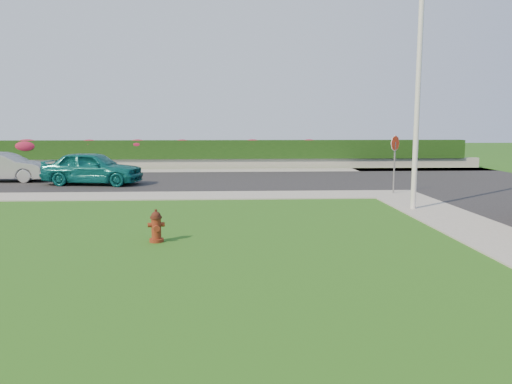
{
  "coord_description": "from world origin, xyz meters",
  "views": [
    {
      "loc": [
        0.8,
        -9.48,
        2.67
      ],
      "look_at": [
        1.45,
        3.44,
        0.9
      ],
      "focal_mm": 35.0,
      "sensor_mm": 36.0,
      "label": 1
    }
  ],
  "objects": [
    {
      "name": "stop_sign",
      "position": [
        7.02,
        9.19,
        1.64
      ],
      "size": [
        0.47,
        0.42,
        2.25
      ],
      "rotation": [
        0.0,
        0.0,
        0.34
      ],
      "color": "slate",
      "rests_on": "ground"
    },
    {
      "name": "sedan_silver",
      "position": [
        -9.61,
        13.9,
        0.7
      ],
      "size": [
        4.06,
        1.5,
        1.33
      ],
      "primitive_type": "imported",
      "rotation": [
        0.0,
        0.0,
        1.55
      ],
      "color": "#979A9E",
      "rests_on": "street_far"
    },
    {
      "name": "sidewalk_beyond",
      "position": [
        -1.0,
        19.0,
        0.02
      ],
      "size": [
        34.0,
        2.0,
        0.04
      ],
      "primitive_type": "cube",
      "color": "gray",
      "rests_on": "ground"
    },
    {
      "name": "flower_clump_e",
      "position": [
        2.1,
        20.5,
        1.48
      ],
      "size": [
        1.09,
        0.7,
        0.55
      ],
      "primitive_type": "ellipsoid",
      "color": "#A31B38",
      "rests_on": "hedge"
    },
    {
      "name": "sedan_teal",
      "position": [
        -5.22,
        12.51,
        0.77
      ],
      "size": [
        4.49,
        2.38,
        1.45
      ],
      "primitive_type": "imported",
      "rotation": [
        0.0,
        0.0,
        1.41
      ],
      "color": "#0C5B5B",
      "rests_on": "street_far"
    },
    {
      "name": "flower_clump_f",
      "position": [
        5.51,
        20.5,
        1.5
      ],
      "size": [
        1.01,
        0.65,
        0.5
      ],
      "primitive_type": "ellipsoid",
      "color": "#A31B38",
      "rests_on": "hedge"
    },
    {
      "name": "sidewalk_far",
      "position": [
        -6.0,
        9.0,
        0.02
      ],
      "size": [
        24.0,
        2.0,
        0.04
      ],
      "primitive_type": "cube",
      "color": "gray",
      "rests_on": "ground"
    },
    {
      "name": "flower_clump_a",
      "position": [
        -11.15,
        20.5,
        1.39
      ],
      "size": [
        1.57,
        1.01,
        0.79
      ],
      "primitive_type": "ellipsoid",
      "color": "#A31B38",
      "rests_on": "hedge"
    },
    {
      "name": "ground",
      "position": [
        0.0,
        0.0,
        0.0
      ],
      "size": [
        120.0,
        120.0,
        0.0
      ],
      "primitive_type": "plane",
      "color": "black",
      "rests_on": "ground"
    },
    {
      "name": "curb_corner",
      "position": [
        7.0,
        9.0,
        0.02
      ],
      "size": [
        2.0,
        2.0,
        0.04
      ],
      "primitive_type": "cube",
      "color": "gray",
      "rests_on": "ground"
    },
    {
      "name": "street_far",
      "position": [
        -5.0,
        14.0,
        0.02
      ],
      "size": [
        26.0,
        8.0,
        0.04
      ],
      "primitive_type": "cube",
      "color": "black",
      "rests_on": "ground"
    },
    {
      "name": "retaining_wall",
      "position": [
        -1.0,
        20.5,
        0.3
      ],
      "size": [
        34.0,
        0.4,
        0.6
      ],
      "primitive_type": "cube",
      "color": "gray",
      "rests_on": "ground"
    },
    {
      "name": "flower_clump_c",
      "position": [
        -4.73,
        20.5,
        1.47
      ],
      "size": [
        1.17,
        0.75,
        0.58
      ],
      "primitive_type": "ellipsoid",
      "color": "#A31B38",
      "rests_on": "hedge"
    },
    {
      "name": "hedge",
      "position": [
        -1.0,
        20.6,
        1.15
      ],
      "size": [
        32.0,
        0.9,
        1.1
      ],
      "primitive_type": "cube",
      "color": "black",
      "rests_on": "retaining_wall"
    },
    {
      "name": "utility_pole",
      "position": [
        6.48,
        5.64,
        3.23
      ],
      "size": [
        0.16,
        0.16,
        6.45
      ],
      "primitive_type": "cylinder",
      "color": "silver",
      "rests_on": "ground"
    },
    {
      "name": "fire_hydrant",
      "position": [
        -0.91,
        1.73,
        0.36
      ],
      "size": [
        0.39,
        0.37,
        0.75
      ],
      "rotation": [
        0.0,
        0.0,
        0.21
      ],
      "color": "#4F1C0C",
      "rests_on": "ground"
    },
    {
      "name": "flower_clump_b",
      "position": [
        -7.55,
        20.5,
        1.48
      ],
      "size": [
        1.1,
        0.7,
        0.55
      ],
      "primitive_type": "ellipsoid",
      "color": "#A31B38",
      "rests_on": "hedge"
    },
    {
      "name": "flower_clump_d",
      "position": [
        -2.09,
        20.5,
        1.5
      ],
      "size": [
        1.02,
        0.66,
        0.51
      ],
      "primitive_type": "ellipsoid",
      "color": "#A31B38",
      "rests_on": "hedge"
    }
  ]
}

